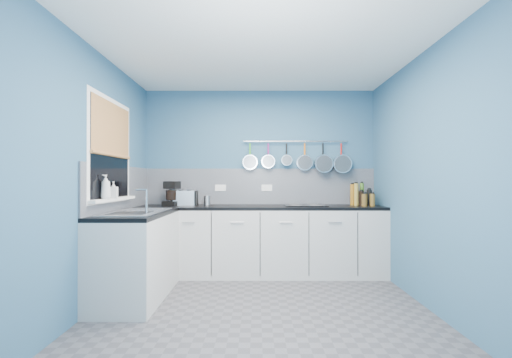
{
  "coord_description": "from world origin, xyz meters",
  "views": [
    {
      "loc": [
        -0.04,
        -3.21,
        1.23
      ],
      "look_at": [
        -0.05,
        0.75,
        1.25
      ],
      "focal_mm": 23.5,
      "sensor_mm": 36.0,
      "label": 1
    }
  ],
  "objects_px": {
    "toaster": "(185,198)",
    "hob": "(305,205)",
    "soap_bottle_a": "(106,187)",
    "paper_towel": "(173,196)",
    "canister": "(207,200)",
    "soap_bottle_b": "(113,190)",
    "coffee_maker": "(172,193)"
  },
  "relations": [
    {
      "from": "soap_bottle_b",
      "to": "coffee_maker",
      "type": "bearing_deg",
      "value": 69.46
    },
    {
      "from": "coffee_maker",
      "to": "paper_towel",
      "type": "bearing_deg",
      "value": 98.03
    },
    {
      "from": "toaster",
      "to": "canister",
      "type": "relative_size",
      "value": 2.45
    },
    {
      "from": "soap_bottle_a",
      "to": "hob",
      "type": "height_order",
      "value": "soap_bottle_a"
    },
    {
      "from": "coffee_maker",
      "to": "hob",
      "type": "bearing_deg",
      "value": 15.18
    },
    {
      "from": "soap_bottle_a",
      "to": "toaster",
      "type": "xyz_separation_m",
      "value": [
        0.52,
        1.21,
        -0.17
      ]
    },
    {
      "from": "canister",
      "to": "hob",
      "type": "height_order",
      "value": "canister"
    },
    {
      "from": "soap_bottle_b",
      "to": "canister",
      "type": "distance_m",
      "value": 1.35
    },
    {
      "from": "canister",
      "to": "hob",
      "type": "relative_size",
      "value": 0.23
    },
    {
      "from": "soap_bottle_b",
      "to": "toaster",
      "type": "height_order",
      "value": "soap_bottle_b"
    },
    {
      "from": "canister",
      "to": "hob",
      "type": "distance_m",
      "value": 1.32
    },
    {
      "from": "hob",
      "to": "toaster",
      "type": "bearing_deg",
      "value": 177.43
    },
    {
      "from": "toaster",
      "to": "hob",
      "type": "bearing_deg",
      "value": -11.24
    },
    {
      "from": "paper_towel",
      "to": "toaster",
      "type": "height_order",
      "value": "paper_towel"
    },
    {
      "from": "toaster",
      "to": "hob",
      "type": "xyz_separation_m",
      "value": [
        1.6,
        -0.07,
        -0.09
      ]
    },
    {
      "from": "soap_bottle_b",
      "to": "paper_towel",
      "type": "relative_size",
      "value": 0.68
    },
    {
      "from": "toaster",
      "to": "canister",
      "type": "bearing_deg",
      "value": -1.38
    },
    {
      "from": "soap_bottle_a",
      "to": "coffee_maker",
      "type": "relative_size",
      "value": 0.74
    },
    {
      "from": "paper_towel",
      "to": "canister",
      "type": "height_order",
      "value": "paper_towel"
    },
    {
      "from": "coffee_maker",
      "to": "hob",
      "type": "xyz_separation_m",
      "value": [
        1.77,
        -0.01,
        -0.16
      ]
    },
    {
      "from": "hob",
      "to": "soap_bottle_a",
      "type": "bearing_deg",
      "value": -151.89
    },
    {
      "from": "hob",
      "to": "soap_bottle_b",
      "type": "bearing_deg",
      "value": -155.76
    },
    {
      "from": "soap_bottle_b",
      "to": "paper_towel",
      "type": "distance_m",
      "value": 1.09
    },
    {
      "from": "soap_bottle_a",
      "to": "canister",
      "type": "xyz_separation_m",
      "value": [
        0.82,
        1.24,
        -0.21
      ]
    },
    {
      "from": "soap_bottle_b",
      "to": "paper_towel",
      "type": "bearing_deg",
      "value": 70.2
    },
    {
      "from": "canister",
      "to": "hob",
      "type": "bearing_deg",
      "value": -4.77
    },
    {
      "from": "coffee_maker",
      "to": "canister",
      "type": "distance_m",
      "value": 0.48
    },
    {
      "from": "soap_bottle_a",
      "to": "hob",
      "type": "xyz_separation_m",
      "value": [
        2.13,
        1.14,
        -0.26
      ]
    },
    {
      "from": "paper_towel",
      "to": "hob",
      "type": "bearing_deg",
      "value": -2.15
    },
    {
      "from": "paper_towel",
      "to": "canister",
      "type": "relative_size",
      "value": 2.02
    },
    {
      "from": "canister",
      "to": "soap_bottle_b",
      "type": "bearing_deg",
      "value": -127.39
    },
    {
      "from": "soap_bottle_a",
      "to": "soap_bottle_b",
      "type": "xyz_separation_m",
      "value": [
        0.0,
        0.18,
        -0.03
      ]
    }
  ]
}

